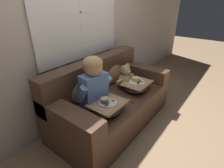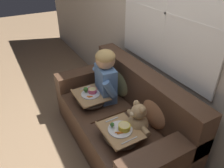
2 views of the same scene
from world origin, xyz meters
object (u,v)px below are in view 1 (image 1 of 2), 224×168
Objects in this scene: couch at (110,101)px; lap_tray_child at (108,107)px; child_figure at (94,80)px; teddy_bear at (125,77)px; throw_pillow_behind_child at (82,87)px; lap_tray_teddy at (137,86)px; throw_pillow_behind_teddy at (113,71)px.

lap_tray_child is at bearing -145.42° from couch.
teddy_bear is (0.68, -0.00, -0.21)m from child_figure.
couch is 4.21× the size of throw_pillow_behind_child.
teddy_bear is (0.34, -0.03, 0.26)m from couch.
child_figure reaches higher than lap_tray_child.
child_figure is 1.57× the size of lap_tray_child.
throw_pillow_behind_child is 1.04× the size of lap_tray_child.
couch is 4.38× the size of lap_tray_child.
throw_pillow_behind_child reaches higher than lap_tray_teddy.
lap_tray_teddy is (0.69, 0.00, 0.00)m from lap_tray_child.
throw_pillow_behind_teddy is 0.98× the size of lap_tray_child.
couch is 4.70× the size of teddy_bear.
throw_pillow_behind_child reaches higher than lap_tray_child.
teddy_bear is 0.93× the size of lap_tray_child.
child_figure is at bearing -90.04° from throw_pillow_behind_child.
lap_tray_teddy is at bearing -16.79° from child_figure.
lap_tray_teddy is (0.68, -0.21, -0.29)m from child_figure.
throw_pillow_behind_teddy is 0.74m from child_figure.
child_figure is 0.71m from teddy_bear.
lap_tray_child is (-0.00, -0.43, -0.13)m from throw_pillow_behind_child.
throw_pillow_behind_child is 1.06× the size of throw_pillow_behind_teddy.
throw_pillow_behind_teddy is 0.82m from lap_tray_child.
teddy_bear is at bearing -90.10° from throw_pillow_behind_teddy.
teddy_bear is at bearing -5.56° from couch.
couch is at bearing 145.44° from lap_tray_teddy.
child_figure reaches higher than throw_pillow_behind_teddy.
lap_tray_child is at bearing -90.16° from throw_pillow_behind_child.
throw_pillow_behind_teddy is at bearing 90.09° from lap_tray_teddy.
child_figure reaches higher than couch.
teddy_bear is at bearing -18.18° from throw_pillow_behind_child.
couch is 4.36× the size of lap_tray_teddy.
teddy_bear reaches higher than lap_tray_teddy.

